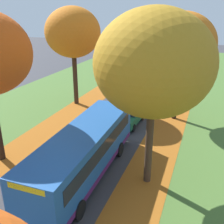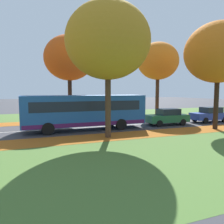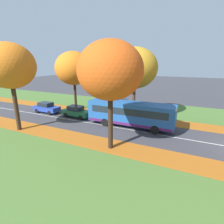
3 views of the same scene
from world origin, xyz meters
The scene contains 10 objects.
grass_verge_left centered at (-9.20, 20.00, 0.00)m, with size 12.00×90.00×0.01m, color #476B2D.
leaf_litter_left centered at (-4.60, 14.00, 0.01)m, with size 2.80×60.00×0.00m, color #9E5619.
leaf_litter_right centered at (4.60, 14.00, 0.01)m, with size 2.80×60.00×0.00m, color #9E5619.
road_centre_line centered at (0.00, 20.00, 0.00)m, with size 0.12×80.00×0.01m, color silver.
tree_left_mid centered at (-5.46, 22.77, 7.19)m, with size 5.36×5.36×9.64m.
tree_right_near centered at (4.70, 12.23, 6.82)m, with size 5.97×5.97×9.52m.
tree_right_mid centered at (4.81, 22.26, 6.62)m, with size 5.75×5.75×9.23m.
bus centered at (1.13, 11.40, 1.70)m, with size 2.76×10.43×2.98m.
car_green_lead centered at (1.36, 19.63, 0.81)m, with size 1.90×4.26×1.62m.
car_blue_following centered at (1.26, 25.18, 0.81)m, with size 1.84×4.23×1.62m.
Camera 1 is at (7.27, -0.42, 9.31)m, focal length 42.00 mm.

